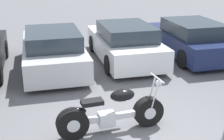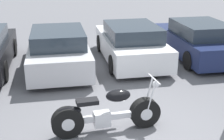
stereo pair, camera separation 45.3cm
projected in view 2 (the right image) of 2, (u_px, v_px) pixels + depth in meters
ground_plane at (134, 135)px, 6.45m from camera, size 60.00×60.00×0.00m
motorcycle at (106, 114)px, 6.44m from camera, size 2.32×0.62×1.09m
parked_car_silver at (59, 49)px, 10.18m from camera, size 1.93×4.29×1.33m
parked_car_white at (131, 43)px, 10.91m from camera, size 1.93×4.29×1.33m
parked_car_navy at (198, 40)px, 11.31m from camera, size 1.93×4.29×1.33m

